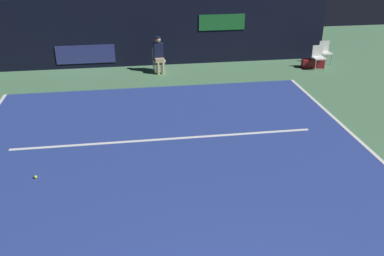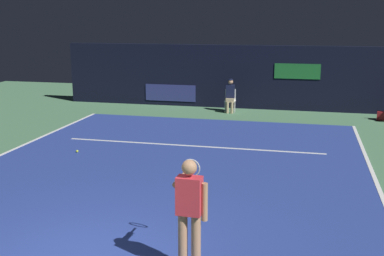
# 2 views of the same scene
# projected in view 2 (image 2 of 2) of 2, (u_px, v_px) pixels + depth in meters

# --- Properties ---
(ground_plane) EXTENTS (28.61, 28.61, 0.00)m
(ground_plane) POSITION_uv_depth(u_px,v_px,m) (172.00, 167.00, 12.23)
(ground_plane) COLOR #4C7A56
(court_surface) EXTENTS (9.81, 12.02, 0.01)m
(court_surface) POSITION_uv_depth(u_px,v_px,m) (172.00, 167.00, 12.23)
(court_surface) COLOR navy
(court_surface) RESTS_ON ground
(line_sideline_left) EXTENTS (0.10, 12.02, 0.01)m
(line_sideline_left) POSITION_uv_depth(u_px,v_px,m) (376.00, 181.00, 11.14)
(line_sideline_left) COLOR white
(line_sideline_left) RESTS_ON court_surface
(line_sideline_right) EXTENTS (0.10, 12.02, 0.01)m
(line_sideline_right) POSITION_uv_depth(u_px,v_px,m) (2.00, 155.00, 13.32)
(line_sideline_right) COLOR white
(line_sideline_right) RESTS_ON court_surface
(line_service) EXTENTS (7.65, 0.10, 0.01)m
(line_service) POSITION_uv_depth(u_px,v_px,m) (191.00, 146.00, 14.22)
(line_service) COLOR white
(line_service) RESTS_ON court_surface
(back_wall) EXTENTS (14.03, 0.33, 2.60)m
(back_wall) POSITION_uv_depth(u_px,v_px,m) (228.00, 77.00, 20.19)
(back_wall) COLOR black
(back_wall) RESTS_ON ground
(tennis_player) EXTENTS (0.59, 0.94, 1.73)m
(tennis_player) POSITION_uv_depth(u_px,v_px,m) (190.00, 209.00, 6.99)
(tennis_player) COLOR tan
(tennis_player) RESTS_ON ground
(line_judge_on_chair) EXTENTS (0.48, 0.56, 1.32)m
(line_judge_on_chair) POSITION_uv_depth(u_px,v_px,m) (230.00, 95.00, 19.26)
(line_judge_on_chair) COLOR white
(line_judge_on_chair) RESTS_ON ground
(tennis_ball) EXTENTS (0.07, 0.07, 0.07)m
(tennis_ball) POSITION_uv_depth(u_px,v_px,m) (77.00, 151.00, 13.54)
(tennis_ball) COLOR #CCE033
(tennis_ball) RESTS_ON court_surface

